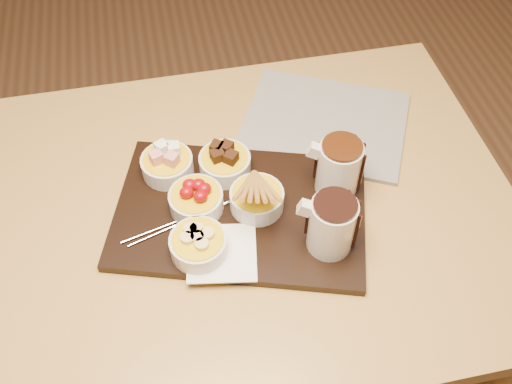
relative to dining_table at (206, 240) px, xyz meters
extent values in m
plane|color=brown|center=(0.00, 0.00, -0.65)|extent=(5.00, 5.00, 0.00)
cube|color=#AB843F|center=(0.00, 0.00, 0.08)|extent=(1.20, 0.80, 0.04)
cylinder|color=#AB843F|center=(0.54, 0.34, -0.30)|extent=(0.06, 0.06, 0.71)
cube|color=black|center=(0.07, -0.02, 0.11)|extent=(0.53, 0.42, 0.02)
cube|color=white|center=(0.02, -0.11, 0.12)|extent=(0.14, 0.14, 0.00)
cylinder|color=silver|center=(-0.05, 0.09, 0.14)|extent=(0.10, 0.10, 0.04)
cylinder|color=silver|center=(0.06, 0.07, 0.14)|extent=(0.10, 0.10, 0.04)
cylinder|color=silver|center=(-0.01, 0.00, 0.14)|extent=(0.10, 0.10, 0.04)
cylinder|color=silver|center=(0.10, -0.02, 0.14)|extent=(0.10, 0.10, 0.04)
cylinder|color=silver|center=(-0.02, -0.10, 0.14)|extent=(0.10, 0.10, 0.04)
cylinder|color=silver|center=(0.21, -0.13, 0.17)|extent=(0.10, 0.10, 0.11)
cylinder|color=silver|center=(0.26, -0.01, 0.17)|extent=(0.10, 0.10, 0.11)
cube|color=beige|center=(0.29, 0.18, 0.10)|extent=(0.42, 0.39, 0.01)
camera|label=1|loc=(-0.03, -0.65, 0.96)|focal=40.00mm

